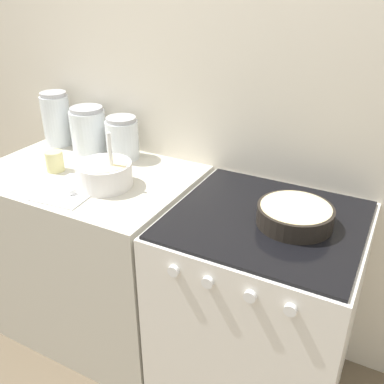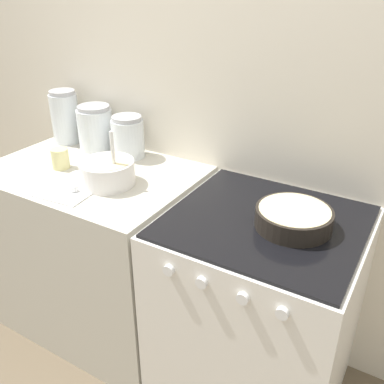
{
  "view_description": "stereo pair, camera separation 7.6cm",
  "coord_description": "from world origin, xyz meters",
  "px_view_note": "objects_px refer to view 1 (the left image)",
  "views": [
    {
      "loc": [
        0.77,
        -1.0,
        1.7
      ],
      "look_at": [
        0.08,
        0.31,
        0.94
      ],
      "focal_mm": 40.0,
      "sensor_mm": 36.0,
      "label": 1
    },
    {
      "loc": [
        0.84,
        -0.96,
        1.7
      ],
      "look_at": [
        0.08,
        0.31,
        0.94
      ],
      "focal_mm": 40.0,
      "sensor_mm": 36.0,
      "label": 2
    }
  ],
  "objects_px": {
    "storage_jar_middle": "(89,132)",
    "stove": "(258,309)",
    "mixing_bowl": "(105,173)",
    "storage_jar_left": "(57,122)",
    "baking_pan": "(295,215)",
    "tin_can": "(55,161)",
    "storage_jar_right": "(123,141)"
  },
  "relations": [
    {
      "from": "storage_jar_middle",
      "to": "stove",
      "type": "bearing_deg",
      "value": -12.7
    },
    {
      "from": "mixing_bowl",
      "to": "storage_jar_middle",
      "type": "relative_size",
      "value": 1.09
    },
    {
      "from": "mixing_bowl",
      "to": "storage_jar_left",
      "type": "relative_size",
      "value": 0.89
    },
    {
      "from": "baking_pan",
      "to": "storage_jar_left",
      "type": "height_order",
      "value": "storage_jar_left"
    },
    {
      "from": "baking_pan",
      "to": "tin_can",
      "type": "height_order",
      "value": "tin_can"
    },
    {
      "from": "storage_jar_right",
      "to": "tin_can",
      "type": "height_order",
      "value": "storage_jar_right"
    },
    {
      "from": "stove",
      "to": "mixing_bowl",
      "type": "relative_size",
      "value": 3.63
    },
    {
      "from": "baking_pan",
      "to": "tin_can",
      "type": "relative_size",
      "value": 2.93
    },
    {
      "from": "baking_pan",
      "to": "storage_jar_right",
      "type": "bearing_deg",
      "value": 166.15
    },
    {
      "from": "storage_jar_middle",
      "to": "storage_jar_right",
      "type": "height_order",
      "value": "storage_jar_middle"
    },
    {
      "from": "stove",
      "to": "storage_jar_left",
      "type": "relative_size",
      "value": 3.23
    },
    {
      "from": "storage_jar_left",
      "to": "storage_jar_right",
      "type": "relative_size",
      "value": 1.35
    },
    {
      "from": "baking_pan",
      "to": "storage_jar_middle",
      "type": "relative_size",
      "value": 1.21
    },
    {
      "from": "stove",
      "to": "baking_pan",
      "type": "relative_size",
      "value": 3.25
    },
    {
      "from": "storage_jar_left",
      "to": "storage_jar_middle",
      "type": "bearing_deg",
      "value": -0.0
    },
    {
      "from": "mixing_bowl",
      "to": "storage_jar_right",
      "type": "height_order",
      "value": "mixing_bowl"
    },
    {
      "from": "baking_pan",
      "to": "storage_jar_middle",
      "type": "bearing_deg",
      "value": 168.63
    },
    {
      "from": "storage_jar_middle",
      "to": "baking_pan",
      "type": "bearing_deg",
      "value": -11.37
    },
    {
      "from": "stove",
      "to": "storage_jar_middle",
      "type": "distance_m",
      "value": 1.18
    },
    {
      "from": "stove",
      "to": "storage_jar_left",
      "type": "height_order",
      "value": "storage_jar_left"
    },
    {
      "from": "storage_jar_middle",
      "to": "tin_can",
      "type": "relative_size",
      "value": 2.42
    },
    {
      "from": "baking_pan",
      "to": "tin_can",
      "type": "distance_m",
      "value": 1.1
    },
    {
      "from": "stove",
      "to": "mixing_bowl",
      "type": "bearing_deg",
      "value": -174.96
    },
    {
      "from": "storage_jar_middle",
      "to": "storage_jar_right",
      "type": "xyz_separation_m",
      "value": [
        0.21,
        0.0,
        -0.01
      ]
    },
    {
      "from": "mixing_bowl",
      "to": "storage_jar_left",
      "type": "height_order",
      "value": "storage_jar_left"
    },
    {
      "from": "baking_pan",
      "to": "mixing_bowl",
      "type": "bearing_deg",
      "value": -175.28
    },
    {
      "from": "storage_jar_middle",
      "to": "mixing_bowl",
      "type": "bearing_deg",
      "value": -42.01
    },
    {
      "from": "mixing_bowl",
      "to": "storage_jar_right",
      "type": "xyz_separation_m",
      "value": [
        -0.12,
        0.29,
        0.03
      ]
    },
    {
      "from": "stove",
      "to": "storage_jar_middle",
      "type": "bearing_deg",
      "value": 167.3
    },
    {
      "from": "baking_pan",
      "to": "stove",
      "type": "bearing_deg",
      "value": -177.52
    },
    {
      "from": "storage_jar_left",
      "to": "baking_pan",
      "type": "bearing_deg",
      "value": -9.64
    },
    {
      "from": "stove",
      "to": "baking_pan",
      "type": "xyz_separation_m",
      "value": [
        0.1,
        0.0,
        0.48
      ]
    }
  ]
}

